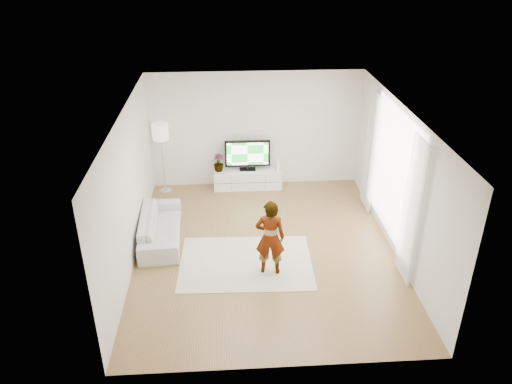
{
  "coord_description": "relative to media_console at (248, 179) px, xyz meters",
  "views": [
    {
      "loc": [
        -0.71,
        -8.17,
        5.52
      ],
      "look_at": [
        -0.16,
        0.4,
        1.08
      ],
      "focal_mm": 35.0,
      "sensor_mm": 36.0,
      "label": 1
    }
  ],
  "objects": [
    {
      "name": "ceiling",
      "position": [
        0.2,
        -2.76,
        2.57
      ],
      "size": [
        6.0,
        6.0,
        0.0
      ],
      "primitive_type": "plane",
      "color": "white",
      "rests_on": "wall_back"
    },
    {
      "name": "rug",
      "position": [
        -0.2,
        -3.18,
        -0.22
      ],
      "size": [
        2.54,
        1.87,
        0.01
      ],
      "primitive_type": "cube",
      "rotation": [
        0.0,
        0.0,
        -0.04
      ],
      "color": "beige",
      "rests_on": "floor"
    },
    {
      "name": "wall_back",
      "position": [
        0.2,
        0.24,
        1.17
      ],
      "size": [
        5.0,
        0.02,
        2.8
      ],
      "primitive_type": "cube",
      "color": "silver",
      "rests_on": "floor"
    },
    {
      "name": "potted_plant",
      "position": [
        -0.7,
        0.0,
        0.44
      ],
      "size": [
        0.27,
        0.27,
        0.42
      ],
      "primitive_type": "imported",
      "rotation": [
        0.0,
        0.0,
        0.18
      ],
      "color": "#3F7238",
      "rests_on": "media_console"
    },
    {
      "name": "curtain_far",
      "position": [
        2.6,
        -1.16,
        1.12
      ],
      "size": [
        0.04,
        0.7,
        2.6
      ],
      "primitive_type": "cube",
      "color": "white",
      "rests_on": "floor"
    },
    {
      "name": "curtain_near",
      "position": [
        2.6,
        -3.76,
        1.12
      ],
      "size": [
        0.04,
        0.7,
        2.6
      ],
      "primitive_type": "cube",
      "color": "white",
      "rests_on": "floor"
    },
    {
      "name": "player",
      "position": [
        0.23,
        -3.48,
        0.51
      ],
      "size": [
        0.57,
        0.42,
        1.46
      ],
      "primitive_type": "imported",
      "rotation": [
        0.0,
        0.0,
        3.0
      ],
      "color": "#334772",
      "rests_on": "rug"
    },
    {
      "name": "floor_lamp",
      "position": [
        -2.0,
        -0.06,
        1.21
      ],
      "size": [
        0.38,
        0.38,
        1.7
      ],
      "color": "silver",
      "rests_on": "floor"
    },
    {
      "name": "wall_front",
      "position": [
        0.2,
        -5.76,
        1.17
      ],
      "size": [
        5.0,
        0.02,
        2.8
      ],
      "primitive_type": "cube",
      "color": "silver",
      "rests_on": "floor"
    },
    {
      "name": "game_console",
      "position": [
        0.72,
        -0.0,
        0.35
      ],
      "size": [
        0.07,
        0.18,
        0.24
      ],
      "rotation": [
        0.0,
        0.0,
        0.11
      ],
      "color": "white",
      "rests_on": "media_console"
    },
    {
      "name": "media_console",
      "position": [
        0.0,
        0.0,
        0.0
      ],
      "size": [
        1.64,
        0.47,
        0.46
      ],
      "color": "white",
      "rests_on": "floor"
    },
    {
      "name": "wall_right",
      "position": [
        2.7,
        -2.76,
        1.17
      ],
      "size": [
        0.02,
        6.0,
        2.8
      ],
      "primitive_type": "cube",
      "color": "silver",
      "rests_on": "floor"
    },
    {
      "name": "television",
      "position": [
        0.0,
        0.03,
        0.64
      ],
      "size": [
        1.08,
        0.21,
        0.75
      ],
      "color": "black",
      "rests_on": "media_console"
    },
    {
      "name": "wall_left",
      "position": [
        -2.3,
        -2.76,
        1.17
      ],
      "size": [
        0.02,
        6.0,
        2.8
      ],
      "primitive_type": "cube",
      "color": "silver",
      "rests_on": "floor"
    },
    {
      "name": "floor",
      "position": [
        0.2,
        -2.76,
        -0.23
      ],
      "size": [
        6.0,
        6.0,
        0.0
      ],
      "primitive_type": "plane",
      "color": "#A67B4B",
      "rests_on": "ground"
    },
    {
      "name": "window",
      "position": [
        2.68,
        -2.46,
        1.22
      ],
      "size": [
        0.01,
        2.6,
        2.5
      ],
      "primitive_type": "cube",
      "color": "white",
      "rests_on": "wall_right"
    },
    {
      "name": "sofa",
      "position": [
        -1.87,
        -2.23,
        0.06
      ],
      "size": [
        0.86,
        2.0,
        0.57
      ],
      "primitive_type": "imported",
      "rotation": [
        0.0,
        0.0,
        1.62
      ],
      "color": "silver",
      "rests_on": "floor"
    }
  ]
}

